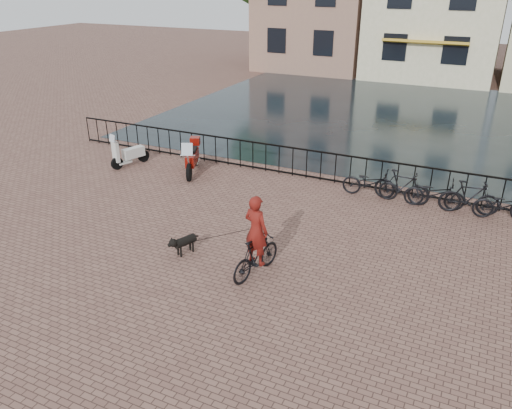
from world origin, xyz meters
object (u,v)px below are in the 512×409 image
at_px(cyclist, 256,241).
at_px(scooter, 129,148).
at_px(dog, 185,244).
at_px(motorcycle, 192,154).

xyz_separation_m(cyclist, scooter, (-7.18, 4.57, -0.22)).
distance_m(cyclist, scooter, 8.51).
relative_size(dog, motorcycle, 0.44).
height_order(cyclist, scooter, cyclist).
relative_size(cyclist, dog, 2.72).
height_order(cyclist, dog, cyclist).
bearing_deg(dog, cyclist, 18.22).
bearing_deg(cyclist, scooter, -19.52).
bearing_deg(scooter, dog, -22.00).
bearing_deg(cyclist, dog, 9.54).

